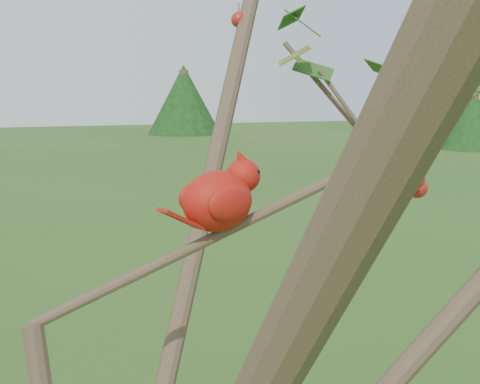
{
  "coord_description": "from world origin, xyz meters",
  "views": [
    {
      "loc": [
        -0.06,
        -0.86,
        2.32
      ],
      "look_at": [
        0.3,
        0.09,
        2.14
      ],
      "focal_mm": 45.0,
      "sensor_mm": 36.0,
      "label": 1
    }
  ],
  "objects": [
    {
      "name": "distant_trees",
      "position": [
        0.38,
        24.41,
        1.55
      ],
      "size": [
        37.91,
        17.13,
        3.65
      ],
      "color": "#413023",
      "rests_on": "ground"
    },
    {
      "name": "cardinal",
      "position": [
        0.26,
        0.08,
        2.14
      ],
      "size": [
        0.21,
        0.14,
        0.15
      ],
      "rotation": [
        0.0,
        0.0,
        0.36
      ],
      "color": "red",
      "rests_on": "ground"
    },
    {
      "name": "crabapple_tree",
      "position": [
        0.03,
        -0.02,
        2.12
      ],
      "size": [
        2.35,
        2.05,
        2.95
      ],
      "color": "#413023",
      "rests_on": "ground"
    }
  ]
}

